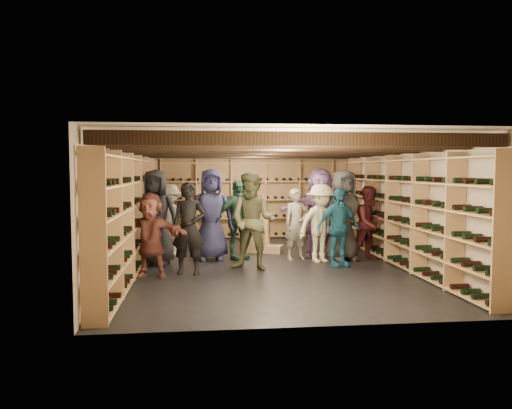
{
  "coord_description": "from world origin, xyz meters",
  "views": [
    {
      "loc": [
        -1.33,
        -9.72,
        1.87
      ],
      "look_at": [
        -0.2,
        0.2,
        1.17
      ],
      "focal_mm": 35.0,
      "sensor_mm": 36.0,
      "label": 1
    }
  ],
  "objects_px": {
    "person_11": "(320,213)",
    "person_2": "(253,221)",
    "crate_loose": "(271,249)",
    "crate_stack_right": "(252,241)",
    "person_6": "(211,215)",
    "person_8": "(370,223)",
    "person_9": "(169,220)",
    "person_12": "(344,215)",
    "person_7": "(297,224)",
    "person_10": "(237,220)",
    "person_0": "(156,217)",
    "person_4": "(338,227)",
    "person_1": "(189,228)",
    "person_3": "(321,223)",
    "crate_stack_left": "(259,232)",
    "person_5": "(151,235)"
  },
  "relations": [
    {
      "from": "person_11",
      "to": "person_2",
      "type": "bearing_deg",
      "value": -138.98
    },
    {
      "from": "crate_loose",
      "to": "crate_stack_right",
      "type": "bearing_deg",
      "value": 160.97
    },
    {
      "from": "person_6",
      "to": "person_8",
      "type": "relative_size",
      "value": 1.23
    },
    {
      "from": "crate_loose",
      "to": "person_9",
      "type": "height_order",
      "value": "person_9"
    },
    {
      "from": "person_6",
      "to": "person_9",
      "type": "height_order",
      "value": "person_6"
    },
    {
      "from": "person_9",
      "to": "person_12",
      "type": "height_order",
      "value": "person_12"
    },
    {
      "from": "person_7",
      "to": "person_10",
      "type": "bearing_deg",
      "value": 156.29
    },
    {
      "from": "person_8",
      "to": "person_9",
      "type": "relative_size",
      "value": 0.99
    },
    {
      "from": "crate_stack_right",
      "to": "person_10",
      "type": "distance_m",
      "value": 1.1
    },
    {
      "from": "person_6",
      "to": "person_0",
      "type": "bearing_deg",
      "value": -161.4
    },
    {
      "from": "person_8",
      "to": "person_11",
      "type": "xyz_separation_m",
      "value": [
        -0.95,
        0.44,
        0.19
      ]
    },
    {
      "from": "person_10",
      "to": "person_11",
      "type": "relative_size",
      "value": 0.87
    },
    {
      "from": "person_4",
      "to": "person_8",
      "type": "xyz_separation_m",
      "value": [
        0.85,
        0.6,
        0.01
      ]
    },
    {
      "from": "person_0",
      "to": "person_6",
      "type": "relative_size",
      "value": 0.99
    },
    {
      "from": "person_10",
      "to": "person_8",
      "type": "bearing_deg",
      "value": -31.78
    },
    {
      "from": "person_1",
      "to": "person_8",
      "type": "relative_size",
      "value": 1.08
    },
    {
      "from": "person_8",
      "to": "person_12",
      "type": "bearing_deg",
      "value": 152.26
    },
    {
      "from": "person_12",
      "to": "person_8",
      "type": "bearing_deg",
      "value": -20.51
    },
    {
      "from": "crate_stack_right",
      "to": "person_3",
      "type": "bearing_deg",
      "value": -47.6
    },
    {
      "from": "crate_stack_right",
      "to": "person_8",
      "type": "xyz_separation_m",
      "value": [
        2.32,
        -1.26,
        0.51
      ]
    },
    {
      "from": "person_3",
      "to": "person_9",
      "type": "bearing_deg",
      "value": 138.37
    },
    {
      "from": "crate_stack_left",
      "to": "person_12",
      "type": "height_order",
      "value": "person_12"
    },
    {
      "from": "crate_stack_right",
      "to": "person_11",
      "type": "height_order",
      "value": "person_11"
    },
    {
      "from": "crate_loose",
      "to": "person_6",
      "type": "bearing_deg",
      "value": -151.14
    },
    {
      "from": "person_2",
      "to": "person_7",
      "type": "xyz_separation_m",
      "value": [
        1.02,
        0.97,
        -0.18
      ]
    },
    {
      "from": "person_0",
      "to": "person_2",
      "type": "relative_size",
      "value": 1.02
    },
    {
      "from": "crate_stack_left",
      "to": "person_10",
      "type": "bearing_deg",
      "value": -117.47
    },
    {
      "from": "person_3",
      "to": "person_10",
      "type": "xyz_separation_m",
      "value": [
        -1.65,
        0.51,
        0.04
      ]
    },
    {
      "from": "crate_loose",
      "to": "person_11",
      "type": "relative_size",
      "value": 0.26
    },
    {
      "from": "person_0",
      "to": "person_7",
      "type": "height_order",
      "value": "person_0"
    },
    {
      "from": "person_2",
      "to": "person_9",
      "type": "xyz_separation_m",
      "value": [
        -1.65,
        1.83,
        -0.14
      ]
    },
    {
      "from": "person_1",
      "to": "person_12",
      "type": "distance_m",
      "value": 3.33
    },
    {
      "from": "person_5",
      "to": "person_11",
      "type": "distance_m",
      "value": 3.76
    },
    {
      "from": "person_5",
      "to": "person_12",
      "type": "height_order",
      "value": "person_12"
    },
    {
      "from": "person_5",
      "to": "person_11",
      "type": "relative_size",
      "value": 0.77
    },
    {
      "from": "crate_stack_right",
      "to": "crate_loose",
      "type": "distance_m",
      "value": 0.46
    },
    {
      "from": "person_1",
      "to": "person_4",
      "type": "height_order",
      "value": "person_1"
    },
    {
      "from": "person_1",
      "to": "person_10",
      "type": "height_order",
      "value": "person_10"
    },
    {
      "from": "crate_loose",
      "to": "person_0",
      "type": "relative_size",
      "value": 0.27
    },
    {
      "from": "person_3",
      "to": "person_4",
      "type": "xyz_separation_m",
      "value": [
        0.22,
        -0.5,
        -0.03
      ]
    },
    {
      "from": "person_10",
      "to": "person_11",
      "type": "height_order",
      "value": "person_11"
    },
    {
      "from": "crate_stack_right",
      "to": "person_7",
      "type": "relative_size",
      "value": 0.39
    },
    {
      "from": "person_3",
      "to": "person_12",
      "type": "height_order",
      "value": "person_12"
    },
    {
      "from": "person_1",
      "to": "person_11",
      "type": "relative_size",
      "value": 0.87
    },
    {
      "from": "person_7",
      "to": "person_10",
      "type": "relative_size",
      "value": 0.89
    },
    {
      "from": "person_2",
      "to": "person_11",
      "type": "relative_size",
      "value": 0.96
    },
    {
      "from": "crate_loose",
      "to": "person_5",
      "type": "height_order",
      "value": "person_5"
    },
    {
      "from": "person_9",
      "to": "crate_stack_left",
      "type": "bearing_deg",
      "value": 19.28
    },
    {
      "from": "crate_stack_left",
      "to": "crate_loose",
      "type": "relative_size",
      "value": 1.7
    },
    {
      "from": "person_8",
      "to": "crate_stack_right",
      "type": "bearing_deg",
      "value": 130.51
    }
  ]
}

